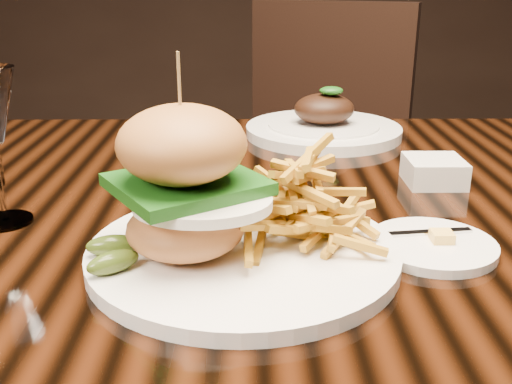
{
  "coord_description": "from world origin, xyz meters",
  "views": [
    {
      "loc": [
        -0.01,
        -0.71,
        1.02
      ],
      "look_at": [
        -0.0,
        -0.13,
        0.81
      ],
      "focal_mm": 42.0,
      "sensor_mm": 36.0,
      "label": 1
    }
  ],
  "objects_px": {
    "burger_plate": "(241,206)",
    "chair_far": "(316,158)",
    "far_dish": "(324,126)",
    "dining_table": "(258,255)"
  },
  "relations": [
    {
      "from": "burger_plate",
      "to": "dining_table",
      "type": "bearing_deg",
      "value": 62.49
    },
    {
      "from": "dining_table",
      "to": "far_dish",
      "type": "distance_m",
      "value": 0.35
    },
    {
      "from": "burger_plate",
      "to": "chair_far",
      "type": "relative_size",
      "value": 0.33
    },
    {
      "from": "chair_far",
      "to": "dining_table",
      "type": "bearing_deg",
      "value": -77.81
    },
    {
      "from": "far_dish",
      "to": "chair_far",
      "type": "bearing_deg",
      "value": 84.74
    },
    {
      "from": "chair_far",
      "to": "burger_plate",
      "type": "bearing_deg",
      "value": -77.11
    },
    {
      "from": "dining_table",
      "to": "burger_plate",
      "type": "xyz_separation_m",
      "value": [
        -0.02,
        -0.16,
        0.13
      ]
    },
    {
      "from": "burger_plate",
      "to": "chair_far",
      "type": "xyz_separation_m",
      "value": [
        0.19,
        1.05,
        -0.27
      ]
    },
    {
      "from": "dining_table",
      "to": "chair_far",
      "type": "height_order",
      "value": "chair_far"
    },
    {
      "from": "far_dish",
      "to": "chair_far",
      "type": "xyz_separation_m",
      "value": [
        0.05,
        0.56,
        -0.23
      ]
    }
  ]
}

